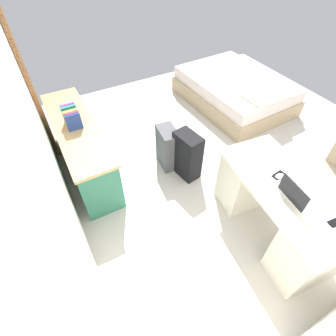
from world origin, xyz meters
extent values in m
plane|color=beige|center=(0.00, 0.00, 0.00)|extent=(5.33, 5.33, 0.00)
cube|color=white|center=(0.00, 2.14, 1.43)|extent=(4.33, 0.10, 2.85)
cube|color=#936038|center=(1.62, 2.06, 1.02)|extent=(0.88, 0.05, 2.04)
cube|color=silver|center=(-1.20, 0.27, 0.72)|extent=(1.51, 0.83, 0.04)
cube|color=beige|center=(-1.69, 0.33, 0.35)|extent=(0.47, 0.64, 0.70)
cube|color=beige|center=(-0.72, 0.21, 0.35)|extent=(0.47, 0.64, 0.70)
cylinder|color=black|center=(-1.24, -0.50, 0.02)|extent=(0.52, 0.52, 0.04)
cylinder|color=black|center=(-1.24, -0.50, 0.21)|extent=(0.06, 0.06, 0.42)
cube|color=tan|center=(-1.24, -0.50, 0.46)|extent=(0.51, 0.51, 0.08)
cube|color=#2D7056|center=(0.73, 1.76, 0.34)|extent=(1.76, 0.44, 0.68)
cube|color=tan|center=(0.73, 1.76, 0.70)|extent=(1.80, 0.48, 0.04)
cube|color=#275F49|center=(0.34, 1.53, 0.19)|extent=(0.67, 0.01, 0.24)
cube|color=#275F49|center=(1.13, 1.53, 0.19)|extent=(0.67, 0.01, 0.24)
cube|color=tan|center=(1.09, -1.05, 0.14)|extent=(1.95, 1.47, 0.28)
cube|color=silver|center=(1.09, -1.05, 0.38)|extent=(1.89, 1.41, 0.20)
cube|color=white|center=(0.42, -1.07, 0.53)|extent=(0.51, 0.70, 0.10)
cube|color=black|center=(-0.01, 0.61, 0.32)|extent=(0.39, 0.27, 0.65)
cube|color=#4C4C51|center=(0.27, 0.74, 0.29)|extent=(0.38, 0.26, 0.58)
cube|color=silver|center=(-1.32, 0.27, 0.75)|extent=(0.33, 0.26, 0.02)
cube|color=black|center=(-1.31, 0.37, 0.85)|extent=(0.31, 0.05, 0.19)
ellipsoid|color=white|center=(-1.07, 0.24, 0.75)|extent=(0.07, 0.11, 0.03)
cube|color=black|center=(-1.66, 0.21, 0.74)|extent=(0.08, 0.14, 0.01)
cube|color=black|center=(-1.04, 0.23, 0.74)|extent=(0.08, 0.14, 0.01)
cube|color=navy|center=(0.64, 1.76, 0.83)|extent=(0.03, 0.17, 0.20)
cube|color=#7B2E4D|center=(0.68, 1.76, 0.83)|extent=(0.03, 0.17, 0.21)
cube|color=#A6AF47|center=(0.72, 1.76, 0.83)|extent=(0.04, 0.17, 0.21)
cube|color=#4C703B|center=(0.76, 1.76, 0.82)|extent=(0.04, 0.17, 0.20)
cube|color=#277779|center=(0.80, 1.76, 0.84)|extent=(0.04, 0.17, 0.22)
cube|color=purple|center=(0.84, 1.76, 0.84)|extent=(0.03, 0.17, 0.23)
cone|color=gold|center=(1.08, 1.76, 0.78)|extent=(0.08, 0.08, 0.11)
camera|label=1|loc=(-2.02, 1.99, 2.60)|focal=27.79mm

